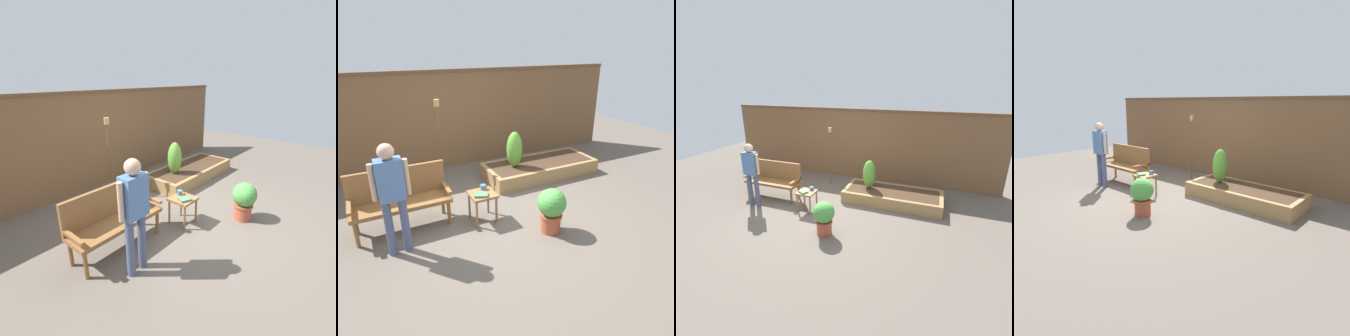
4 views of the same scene
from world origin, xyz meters
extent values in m
plane|color=#60564C|center=(0.00, 0.00, 0.00)|extent=(14.00, 14.00, 0.00)
cube|color=brown|center=(0.00, 2.60, 1.05)|extent=(8.40, 0.10, 2.10)
cube|color=brown|center=(0.00, 2.60, 2.13)|extent=(8.40, 0.14, 0.06)
cylinder|color=brown|center=(-0.81, 0.56, 0.20)|extent=(0.06, 0.06, 0.40)
cylinder|color=brown|center=(-0.81, 0.20, 0.20)|extent=(0.06, 0.06, 0.40)
cylinder|color=brown|center=(-2.13, 0.56, 0.20)|extent=(0.06, 0.06, 0.40)
cylinder|color=brown|center=(-2.13, 0.20, 0.20)|extent=(0.06, 0.06, 0.40)
cube|color=brown|center=(-1.47, 0.38, 0.43)|extent=(1.44, 0.48, 0.06)
cube|color=brown|center=(-1.47, 0.59, 0.70)|extent=(1.44, 0.06, 0.48)
cube|color=brown|center=(-2.16, 0.38, 0.56)|extent=(0.06, 0.48, 0.04)
cube|color=brown|center=(-0.78, 0.38, 0.56)|extent=(0.06, 0.48, 0.04)
cylinder|color=olive|center=(-0.13, 0.24, 0.22)|extent=(0.04, 0.04, 0.44)
cylinder|color=olive|center=(-0.13, -0.09, 0.22)|extent=(0.04, 0.04, 0.44)
cylinder|color=olive|center=(-0.46, 0.24, 0.22)|extent=(0.04, 0.04, 0.44)
cylinder|color=olive|center=(-0.46, -0.09, 0.22)|extent=(0.04, 0.04, 0.44)
cube|color=olive|center=(-0.30, 0.08, 0.46)|extent=(0.40, 0.40, 0.04)
cylinder|color=teal|center=(-0.23, 0.20, 0.52)|extent=(0.09, 0.09, 0.08)
torus|color=teal|center=(-0.18, 0.20, 0.52)|extent=(0.06, 0.01, 0.06)
cube|color=#4C7A56|center=(-0.35, 0.00, 0.50)|extent=(0.25, 0.22, 0.03)
cylinder|color=#A84C33|center=(0.50, -0.67, 0.13)|extent=(0.30, 0.30, 0.26)
cylinder|color=#A84C33|center=(0.50, -0.67, 0.27)|extent=(0.33, 0.33, 0.04)
sphere|color=#4C9942|center=(0.50, -0.67, 0.48)|extent=(0.43, 0.43, 0.43)
cube|color=#997547|center=(1.51, 0.75, 0.15)|extent=(2.40, 0.09, 0.30)
cube|color=#997547|center=(1.51, 1.66, 0.15)|extent=(2.40, 0.09, 0.30)
cube|color=#997547|center=(0.35, 1.21, 0.15)|extent=(0.09, 0.82, 0.30)
cube|color=#997547|center=(2.66, 1.21, 0.15)|extent=(0.09, 0.82, 0.30)
cube|color=#422D1E|center=(1.51, 1.21, 0.15)|extent=(2.22, 0.82, 0.30)
cylinder|color=brown|center=(0.89, 1.21, 0.33)|extent=(0.04, 0.04, 0.06)
ellipsoid|color=#569333|center=(0.89, 1.21, 0.67)|extent=(0.32, 0.32, 0.74)
cylinder|color=brown|center=(-0.46, 1.83, 0.78)|extent=(0.03, 0.03, 1.55)
cylinder|color=#AD894C|center=(-0.46, 1.83, 1.62)|extent=(0.10, 0.10, 0.13)
cylinder|color=#475170|center=(-1.52, -0.17, 0.41)|extent=(0.11, 0.11, 0.82)
cylinder|color=#475170|center=(-1.72, -0.17, 0.41)|extent=(0.11, 0.11, 0.82)
cube|color=#4C70A3|center=(-1.62, -0.17, 1.09)|extent=(0.32, 0.20, 0.54)
cylinder|color=tan|center=(-1.42, -0.17, 1.09)|extent=(0.07, 0.07, 0.49)
cylinder|color=tan|center=(-1.82, -0.17, 1.09)|extent=(0.07, 0.07, 0.49)
sphere|color=tan|center=(-1.62, -0.17, 1.46)|extent=(0.20, 0.20, 0.20)
camera|label=1|loc=(-3.41, -2.23, 2.42)|focal=26.95mm
camera|label=2|loc=(-1.85, -3.82, 2.64)|focal=32.02mm
camera|label=3|loc=(2.40, -4.54, 2.85)|focal=26.48mm
camera|label=4|loc=(4.38, -3.85, 2.05)|focal=30.55mm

